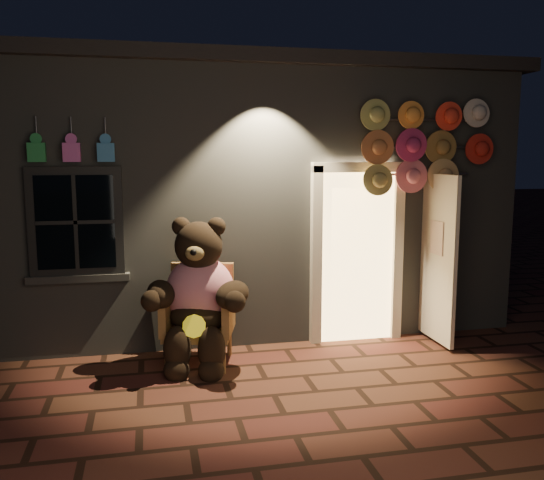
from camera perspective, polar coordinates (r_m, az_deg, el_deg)
name	(u,v)px	position (r m, az deg, el deg)	size (l,w,h in m)	color
ground	(274,395)	(5.69, 0.22, -15.12)	(60.00, 60.00, 0.00)	#553020
shop_building	(221,189)	(9.17, -5.12, 5.01)	(7.30, 5.95, 3.51)	slate
wicker_armchair	(200,314)	(6.44, -7.14, -7.30)	(0.87, 0.82, 1.07)	olive
teddy_bear	(199,296)	(6.25, -7.28, -5.49)	(1.17, 1.04, 1.66)	red
hat_rack	(424,147)	(7.14, 14.82, 8.93)	(1.66, 0.22, 2.93)	#59595E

